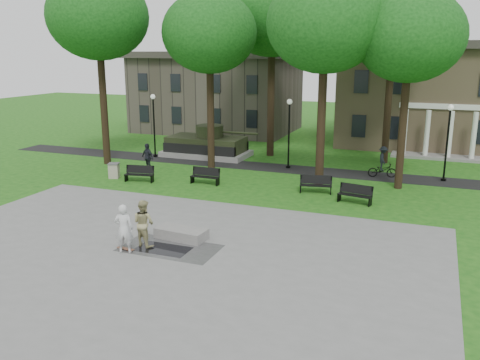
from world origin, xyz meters
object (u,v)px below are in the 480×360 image
(cyclist, at_px, (383,165))
(park_bench_0, at_px, (140,173))
(skateboarder, at_px, (124,229))
(trash_bin, at_px, (114,170))
(concrete_block, at_px, (181,233))
(friend_watching, at_px, (144,223))

(cyclist, xyz_separation_m, park_bench_0, (-13.84, -6.55, -0.30))
(skateboarder, height_order, trash_bin, skateboarder)
(skateboarder, relative_size, park_bench_0, 1.09)
(concrete_block, xyz_separation_m, friend_watching, (-1.04, -1.28, 0.75))
(concrete_block, distance_m, trash_bin, 12.12)
(concrete_block, xyz_separation_m, trash_bin, (-9.02, 8.10, 0.24))
(friend_watching, xyz_separation_m, trash_bin, (-7.97, 9.38, -0.51))
(skateboarder, xyz_separation_m, trash_bin, (-7.65, 10.32, -0.54))
(friend_watching, relative_size, cyclist, 0.98)
(skateboarder, relative_size, friend_watching, 1.03)
(skateboarder, height_order, cyclist, skateboarder)
(concrete_block, bearing_deg, cyclist, 64.68)
(friend_watching, relative_size, park_bench_0, 1.06)
(park_bench_0, height_order, trash_bin, park_bench_0)
(skateboarder, xyz_separation_m, cyclist, (8.21, 16.67, -0.21))
(concrete_block, distance_m, cyclist, 16.00)
(cyclist, bearing_deg, park_bench_0, 101.74)
(skateboarder, bearing_deg, trash_bin, -73.04)
(trash_bin, bearing_deg, park_bench_0, -5.48)
(cyclist, distance_m, trash_bin, 17.09)
(concrete_block, distance_m, park_bench_0, 10.56)
(trash_bin, bearing_deg, concrete_block, -41.94)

